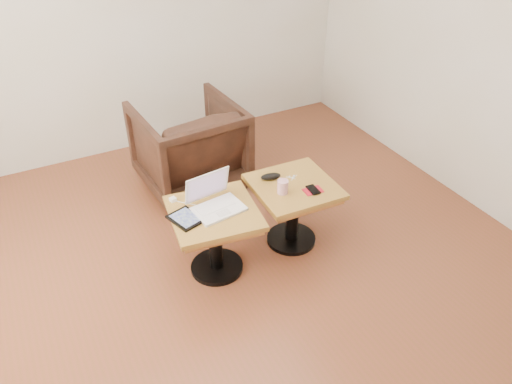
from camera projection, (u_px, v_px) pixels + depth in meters
name	position (u px, v px, depth m)	size (l,w,h in m)	color
room_shell	(225.00, 108.00, 2.75)	(4.52, 4.52, 2.71)	brown
side_table_left	(215.00, 226.00, 3.42)	(0.65, 0.65, 0.53)	black
side_table_right	(293.00, 199.00, 3.68)	(0.60, 0.60, 0.53)	black
laptop	(215.00, 201.00, 3.35)	(0.36, 0.32, 0.23)	white
tablet	(186.00, 218.00, 3.26)	(0.23, 0.26, 0.02)	black
charging_adapter	(173.00, 199.00, 3.43)	(0.04, 0.04, 0.02)	white
glasses_case	(271.00, 176.00, 3.65)	(0.15, 0.07, 0.05)	black
striped_cup	(283.00, 187.00, 3.49)	(0.08, 0.08, 0.10)	#BC486C
earbuds_tangle	(292.00, 177.00, 3.68)	(0.07, 0.05, 0.01)	white
phone_on_sleeve	(313.00, 190.00, 3.53)	(0.14, 0.12, 0.02)	#AA1310
armchair	(189.00, 146.00, 4.34)	(0.83, 0.86, 0.78)	black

